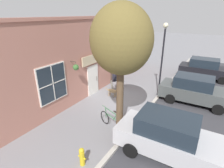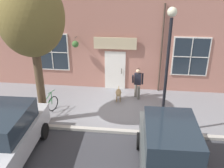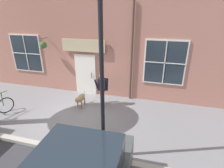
% 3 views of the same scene
% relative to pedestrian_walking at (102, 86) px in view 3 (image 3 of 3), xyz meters
% --- Properties ---
extents(ground_plane, '(90.00, 90.00, 0.00)m').
position_rel_pedestrian_walking_xyz_m(ground_plane, '(1.12, -0.86, -0.94)').
color(ground_plane, gray).
extents(storefront_facade, '(0.95, 18.00, 5.20)m').
position_rel_pedestrian_walking_xyz_m(storefront_facade, '(-1.22, -0.87, 1.65)').
color(storefront_facade, '#B27566').
rests_on(storefront_facade, ground_plane).
extents(pedestrian_walking, '(0.69, 0.56, 1.59)m').
position_rel_pedestrian_walking_xyz_m(pedestrian_walking, '(0.00, 0.00, 0.00)').
color(pedestrian_walking, '#6B665B').
rests_on(pedestrian_walking, ground_plane).
extents(dog_on_leash, '(1.11, 0.33, 0.64)m').
position_rel_pedestrian_walking_xyz_m(dog_on_leash, '(0.40, -0.91, -0.53)').
color(dog_on_leash, '#997A51').
rests_on(dog_on_leash, ground_plane).
extents(street_lamp, '(0.32, 0.32, 4.84)m').
position_rel_pedestrian_walking_xyz_m(street_lamp, '(2.98, 1.01, 2.22)').
color(street_lamp, black).
rests_on(street_lamp, ground_plane).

